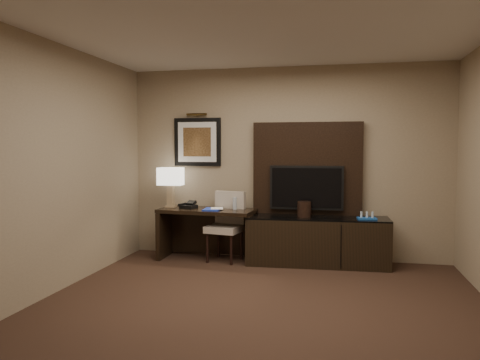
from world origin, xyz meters
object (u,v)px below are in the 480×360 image
(desk, at_px, (207,234))
(water_bottle, at_px, (235,203))
(desk_chair, at_px, (225,228))
(desk_phone, at_px, (189,205))
(table_lamp, at_px, (171,189))
(ice_bucket, at_px, (304,209))
(minibar_tray, at_px, (367,216))
(tv, at_px, (306,188))
(credenza, at_px, (317,241))

(desk, distance_m, water_bottle, 0.59)
(desk_chair, distance_m, desk_phone, 0.62)
(desk_phone, bearing_deg, desk_chair, 9.67)
(table_lamp, height_order, desk_phone, table_lamp)
(table_lamp, distance_m, water_bottle, 0.97)
(ice_bucket, bearing_deg, desk, 179.64)
(desk, height_order, ice_bucket, ice_bucket)
(desk_chair, distance_m, table_lamp, 0.99)
(minibar_tray, bearing_deg, water_bottle, 177.26)
(desk_chair, relative_size, minibar_tray, 3.86)
(water_bottle, bearing_deg, minibar_tray, -2.74)
(desk, bearing_deg, tv, 12.88)
(desk, xyz_separation_m, ice_bucket, (1.36, -0.01, 0.39))
(credenza, distance_m, tv, 0.74)
(desk_chair, relative_size, desk_phone, 4.54)
(tv, height_order, table_lamp, tv)
(ice_bucket, relative_size, minibar_tray, 0.87)
(ice_bucket, bearing_deg, credenza, 2.77)
(desk_phone, bearing_deg, desk, 16.02)
(desk, relative_size, water_bottle, 7.98)
(desk_phone, relative_size, water_bottle, 1.23)
(credenza, relative_size, table_lamp, 3.51)
(tv, height_order, minibar_tray, tv)
(desk_phone, height_order, ice_bucket, ice_bucket)
(tv, xyz_separation_m, table_lamp, (-1.94, -0.10, -0.04))
(desk, distance_m, tv, 1.53)
(desk_phone, distance_m, minibar_tray, 2.44)
(desk, relative_size, desk_chair, 1.43)
(water_bottle, bearing_deg, desk_chair, -138.28)
(tv, relative_size, water_bottle, 6.01)
(desk_phone, relative_size, ice_bucket, 0.98)
(desk_chair, bearing_deg, credenza, 12.94)
(credenza, relative_size, ice_bucket, 8.98)
(tv, relative_size, minibar_tray, 4.17)
(desk, height_order, minibar_tray, minibar_tray)
(table_lamp, distance_m, desk_phone, 0.38)
(table_lamp, xyz_separation_m, ice_bucket, (1.92, -0.10, -0.23))
(tv, distance_m, water_bottle, 1.02)
(table_lamp, xyz_separation_m, desk_phone, (0.30, -0.10, -0.22))
(minibar_tray, bearing_deg, tv, 164.21)
(desk_phone, bearing_deg, water_bottle, 20.01)
(desk, distance_m, minibar_tray, 2.19)
(table_lamp, relative_size, minibar_tray, 2.22)
(water_bottle, bearing_deg, ice_bucket, -3.43)
(minibar_tray, bearing_deg, desk, 179.06)
(water_bottle, height_order, ice_bucket, water_bottle)
(credenza, height_order, tv, tv)
(ice_bucket, bearing_deg, desk_phone, 179.80)
(credenza, distance_m, water_bottle, 1.24)
(table_lamp, height_order, water_bottle, table_lamp)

